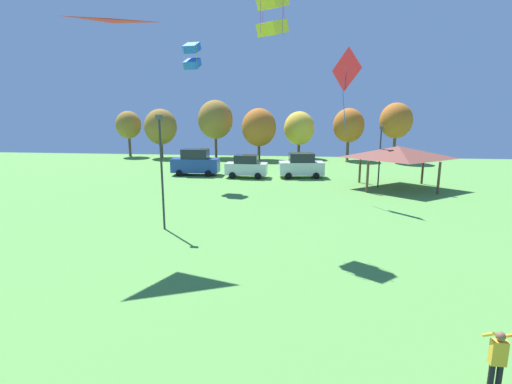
% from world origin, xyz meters
% --- Properties ---
extents(person_standing_near_foreground, '(0.52, 0.49, 1.72)m').
position_xyz_m(person_standing_near_foreground, '(6.70, 12.36, 0.96)').
color(person_standing_near_foreground, black).
rests_on(person_standing_near_foreground, ground).
extents(kite_flying_0, '(3.78, 3.31, 0.25)m').
position_xyz_m(kite_flying_0, '(-7.42, 23.40, 9.74)').
color(kite_flying_0, red).
extents(kite_flying_2, '(1.66, 1.68, 2.15)m').
position_xyz_m(kite_flying_2, '(0.37, 24.54, 11.30)').
color(kite_flying_2, yellow).
extents(kite_flying_4, '(1.84, 2.54, 6.25)m').
position_xyz_m(kite_flying_4, '(4.97, 33.24, 9.27)').
color(kite_flying_4, red).
extents(kite_flying_7, '(1.41, 1.53, 2.36)m').
position_xyz_m(kite_flying_7, '(-7.54, 38.18, 11.10)').
color(kite_flying_7, blue).
extents(parked_car_leftmost, '(4.81, 2.14, 2.68)m').
position_xyz_m(parked_car_leftmost, '(-8.80, 42.79, 1.30)').
color(parked_car_leftmost, '#234299').
rests_on(parked_car_leftmost, ground).
extents(parked_car_second_from_left, '(4.09, 2.03, 2.23)m').
position_xyz_m(parked_car_second_from_left, '(-3.42, 41.91, 1.10)').
color(parked_car_second_from_left, silver).
rests_on(parked_car_second_from_left, ground).
extents(parked_car_third_from_left, '(4.53, 2.49, 2.43)m').
position_xyz_m(parked_car_third_from_left, '(1.95, 42.50, 1.19)').
color(parked_car_third_from_left, silver).
rests_on(parked_car_third_from_left, ground).
extents(park_pavilion, '(7.15, 5.70, 3.60)m').
position_xyz_m(park_pavilion, '(10.07, 38.19, 3.08)').
color(park_pavilion, brown).
rests_on(park_pavilion, ground).
extents(light_post_0, '(0.36, 0.20, 5.25)m').
position_xyz_m(light_post_0, '(8.60, 38.29, 3.01)').
color(light_post_0, '#2D2D33').
rests_on(light_post_0, ground).
extents(light_post_1, '(0.36, 0.20, 6.40)m').
position_xyz_m(light_post_1, '(-5.70, 24.42, 3.60)').
color(light_post_1, '#2D2D33').
rests_on(light_post_1, ground).
extents(treeline_tree_0, '(3.46, 3.46, 6.32)m').
position_xyz_m(treeline_tree_0, '(-22.20, 57.31, 4.39)').
color(treeline_tree_0, brown).
rests_on(treeline_tree_0, ground).
extents(treeline_tree_1, '(4.37, 4.37, 6.62)m').
position_xyz_m(treeline_tree_1, '(-17.24, 56.46, 4.21)').
color(treeline_tree_1, brown).
rests_on(treeline_tree_1, ground).
extents(treeline_tree_2, '(4.76, 4.76, 7.79)m').
position_xyz_m(treeline_tree_2, '(-9.88, 57.67, 5.16)').
color(treeline_tree_2, brown).
rests_on(treeline_tree_2, ground).
extents(treeline_tree_3, '(4.50, 4.50, 6.71)m').
position_xyz_m(treeline_tree_3, '(-3.69, 55.86, 4.23)').
color(treeline_tree_3, brown).
rests_on(treeline_tree_3, ground).
extents(treeline_tree_4, '(4.09, 4.09, 6.29)m').
position_xyz_m(treeline_tree_4, '(1.53, 58.22, 4.03)').
color(treeline_tree_4, brown).
rests_on(treeline_tree_4, ground).
extents(treeline_tree_5, '(4.01, 4.01, 6.72)m').
position_xyz_m(treeline_tree_5, '(7.93, 56.80, 4.50)').
color(treeline_tree_5, brown).
rests_on(treeline_tree_5, ground).
extents(treeline_tree_6, '(4.01, 4.01, 7.39)m').
position_xyz_m(treeline_tree_6, '(13.59, 55.67, 5.16)').
color(treeline_tree_6, brown).
rests_on(treeline_tree_6, ground).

